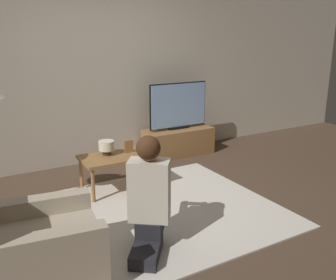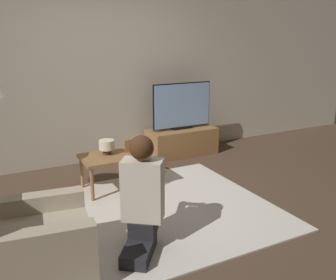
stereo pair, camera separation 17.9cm
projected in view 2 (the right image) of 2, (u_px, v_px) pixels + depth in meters
The scene contains 10 objects.
ground_plane at pixel (158, 212), 3.89m from camera, with size 10.00×10.00×0.00m, color brown.
wall_back at pixel (96, 70), 5.18m from camera, with size 10.00×0.06×2.60m.
rug at pixel (158, 211), 3.89m from camera, with size 2.34×2.10×0.02m.
tv_stand at pixel (182, 142), 5.72m from camera, with size 1.05×0.46×0.40m.
tv at pixel (182, 106), 5.57m from camera, with size 0.95×0.08×0.69m.
coffee_table at pixel (117, 159), 4.38m from camera, with size 0.83×0.50×0.43m.
armchair at pixel (24, 247), 2.77m from camera, with size 0.99×0.86×0.81m.
person_kneeling at pixel (142, 193), 3.11m from camera, with size 0.68×0.79×0.99m.
picture_frame at pixel (129, 146), 4.44m from camera, with size 0.11×0.01×0.15m.
table_lamp at pixel (107, 146), 4.36m from camera, with size 0.18×0.18×0.17m.
Camera 2 is at (-1.54, -3.19, 1.78)m, focal length 40.00 mm.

